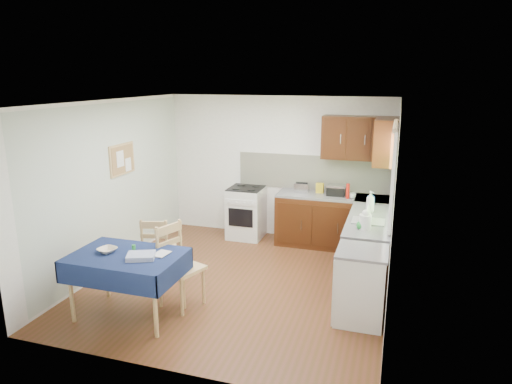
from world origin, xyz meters
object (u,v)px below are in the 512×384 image
(toaster, at_px, (302,188))
(kettle, at_px, (365,221))
(chair_far, at_px, (158,248))
(sandwich_press, at_px, (336,190))
(chair_near, at_px, (178,263))
(dish_rack, at_px, (368,220))
(dining_table, at_px, (127,263))

(toaster, xyz_separation_m, kettle, (1.17, -1.65, 0.03))
(toaster, bearing_deg, chair_far, -151.24)
(chair_far, height_order, sandwich_press, sandwich_press)
(chair_near, relative_size, toaster, 4.45)
(chair_near, bearing_deg, dish_rack, -39.53)
(sandwich_press, relative_size, dish_rack, 0.69)
(dining_table, height_order, sandwich_press, sandwich_press)
(toaster, relative_size, sandwich_press, 0.79)
(dining_table, bearing_deg, chair_near, 22.52)
(chair_far, relative_size, chair_near, 0.89)
(dining_table, relative_size, chair_near, 1.23)
(dining_table, xyz_separation_m, dish_rack, (2.65, 1.74, 0.24))
(sandwich_press, bearing_deg, dish_rack, -48.97)
(chair_near, bearing_deg, chair_far, 67.29)
(dining_table, bearing_deg, chair_far, 77.46)
(sandwich_press, distance_m, dish_rack, 1.46)
(chair_near, height_order, kettle, kettle)
(sandwich_press, bearing_deg, chair_far, -119.62)
(chair_near, bearing_deg, toaster, -1.31)
(sandwich_press, bearing_deg, dining_table, -107.21)
(dining_table, xyz_separation_m, chair_far, (-0.14, 0.96, -0.18))
(toaster, distance_m, dish_rack, 1.78)
(chair_near, xyz_separation_m, kettle, (2.18, 0.99, 0.46))
(dining_table, height_order, toaster, toaster)
(chair_near, distance_m, toaster, 2.86)
(chair_near, distance_m, dish_rack, 2.59)
(chair_near, relative_size, kettle, 3.96)
(dining_table, height_order, chair_near, chair_near)
(dining_table, distance_m, sandwich_press, 3.70)
(dining_table, distance_m, kettle, 3.01)
(dining_table, distance_m, chair_far, 0.99)
(chair_far, relative_size, sandwich_press, 3.14)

